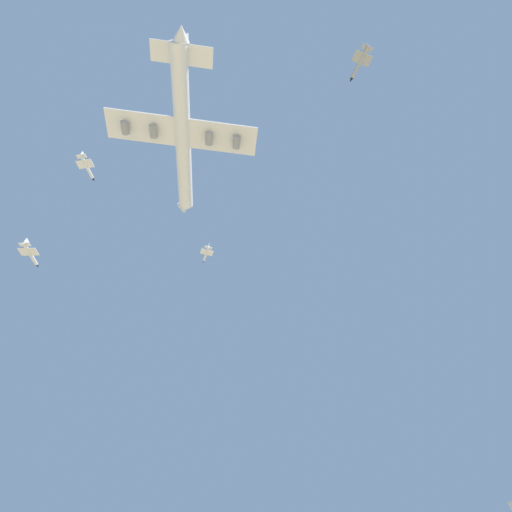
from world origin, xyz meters
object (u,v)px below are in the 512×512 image
chase_jet_lead (360,62)px  chase_jet_high_escort (30,254)px  carrier_jet (183,133)px  chase_jet_right_wing (87,167)px  chase_jet_trailing (206,254)px

chase_jet_lead → chase_jet_high_escort: 166.47m
chase_jet_high_escort → chase_jet_lead: bearing=-112.8°
carrier_jet → chase_jet_high_escort: size_ratio=5.18×
chase_jet_high_escort → chase_jet_right_wing: bearing=-137.9°
carrier_jet → chase_jet_right_wing: bearing=57.1°
carrier_jet → chase_jet_right_wing: chase_jet_right_wing is taller
chase_jet_right_wing → chase_jet_high_escort: (26.42, -0.86, -42.16)m
chase_jet_lead → chase_jet_trailing: size_ratio=1.00×
chase_jet_trailing → chase_jet_high_escort: size_ratio=1.16×
chase_jet_trailing → chase_jet_high_escort: 98.93m
chase_jet_lead → chase_jet_trailing: chase_jet_trailing is taller
chase_jet_lead → chase_jet_right_wing: 135.89m
chase_jet_trailing → chase_jet_right_wing: bearing=123.3°
chase_jet_lead → chase_jet_high_escort: (146.32, 62.76, -48.63)m
chase_jet_trailing → chase_jet_high_escort: bearing=105.4°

